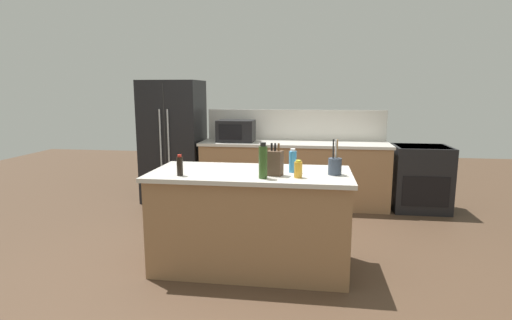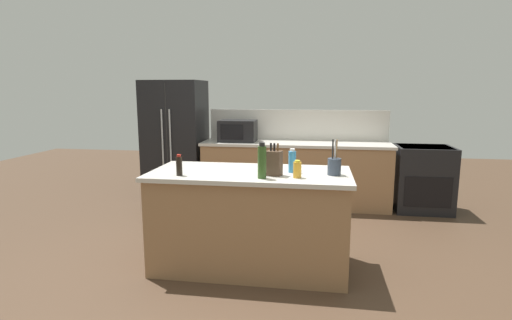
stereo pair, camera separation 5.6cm
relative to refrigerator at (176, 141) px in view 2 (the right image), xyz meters
The scene contains 13 objects.
ground_plane 2.88m from the refrigerator, 55.37° to the right, with size 14.00×14.00×0.00m, color #473323.
back_counter_run 1.91m from the refrigerator, ahead, with size 2.75×0.66×0.94m.
wall_backsplash 1.89m from the refrigerator, ahead, with size 2.71×0.03×0.46m, color beige.
kitchen_island 2.77m from the refrigerator, 55.37° to the right, with size 1.86×0.87×0.94m.
refrigerator is the anchor object (origin of this frame).
range_oven 3.68m from the refrigerator, ahead, with size 0.76×0.65×0.92m.
microwave 1.01m from the refrigerator, ahead, with size 0.54×0.39×0.32m.
knife_block 2.98m from the refrigerator, 53.03° to the right, with size 0.15×0.13×0.29m.
utensil_crock 3.26m from the refrigerator, 44.45° to the right, with size 0.12×0.12×0.32m.
dish_soap_bottle 2.95m from the refrigerator, 48.83° to the right, with size 0.07×0.07×0.22m.
olive_oil_bottle 3.04m from the refrigerator, 55.93° to the right, with size 0.08×0.08×0.31m.
soy_sauce_bottle 2.69m from the refrigerator, 69.15° to the right, with size 0.05×0.05×0.19m.
honey_jar 3.16m from the refrigerator, 50.70° to the right, with size 0.07×0.07×0.15m.
Camera 2 is at (0.62, -3.60, 1.69)m, focal length 28.00 mm.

